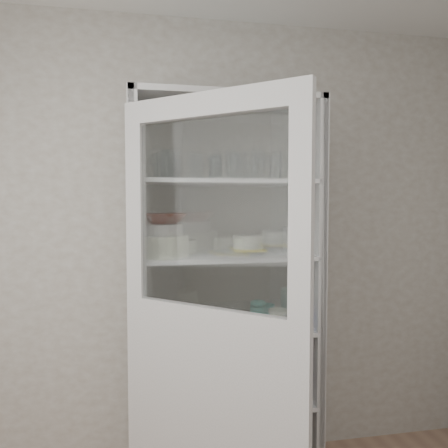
{
  "coord_description": "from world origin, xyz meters",
  "views": [
    {
      "loc": [
        -0.25,
        -1.05,
        1.55
      ],
      "look_at": [
        0.2,
        1.27,
        1.42
      ],
      "focal_mm": 35.0,
      "sensor_mm": 36.0,
      "label": 1
    }
  ],
  "objects_px": {
    "goblet_0": "(155,166)",
    "grey_bowl_stack": "(294,239)",
    "terracotta_bowl": "(164,219)",
    "teal_jar": "(258,313)",
    "tin_box": "(261,391)",
    "pantry_cabinet": "(222,309)",
    "white_canister": "(148,315)",
    "goblet_2": "(236,166)",
    "white_ramekin": "(248,242)",
    "cupboard_door": "(210,360)",
    "cream_bowl": "(164,229)",
    "mug_blue": "(300,318)",
    "yellow_trivet": "(248,249)",
    "cream_dish": "(176,398)",
    "glass_platter": "(248,252)",
    "goblet_3": "(262,165)",
    "goblet_1": "(216,167)",
    "plate_stack_back": "(176,246)",
    "mug_white": "(278,319)",
    "measuring_cups": "(164,329)",
    "mug_teal": "(266,313)",
    "plate_stack_front": "(164,246)"
  },
  "relations": [
    {
      "from": "cupboard_door",
      "to": "tin_box",
      "type": "xyz_separation_m",
      "value": [
        0.37,
        0.49,
        -0.38
      ]
    },
    {
      "from": "mug_white",
      "to": "cream_dish",
      "type": "relative_size",
      "value": 0.48
    },
    {
      "from": "cream_bowl",
      "to": "plate_stack_back",
      "type": "bearing_deg",
      "value": 68.56
    },
    {
      "from": "plate_stack_back",
      "to": "goblet_0",
      "type": "bearing_deg",
      "value": -165.13
    },
    {
      "from": "goblet_3",
      "to": "cream_bowl",
      "type": "relative_size",
      "value": 0.99
    },
    {
      "from": "goblet_2",
      "to": "white_ramekin",
      "type": "distance_m",
      "value": 0.45
    },
    {
      "from": "goblet_0",
      "to": "terracotta_bowl",
      "type": "xyz_separation_m",
      "value": [
        0.04,
        -0.15,
        -0.28
      ]
    },
    {
      "from": "terracotta_bowl",
      "to": "mug_teal",
      "type": "bearing_deg",
      "value": 11.87
    },
    {
      "from": "mug_blue",
      "to": "mug_white",
      "type": "bearing_deg",
      "value": -148.92
    },
    {
      "from": "goblet_0",
      "to": "teal_jar",
      "type": "distance_m",
      "value": 1.0
    },
    {
      "from": "terracotta_bowl",
      "to": "glass_platter",
      "type": "relative_size",
      "value": 0.7
    },
    {
      "from": "cream_dish",
      "to": "plate_stack_back",
      "type": "bearing_deg",
      "value": 85.25
    },
    {
      "from": "cupboard_door",
      "to": "glass_platter",
      "type": "relative_size",
      "value": 6.26
    },
    {
      "from": "cupboard_door",
      "to": "measuring_cups",
      "type": "distance_m",
      "value": 0.49
    },
    {
      "from": "pantry_cabinet",
      "to": "mug_teal",
      "type": "height_order",
      "value": "pantry_cabinet"
    },
    {
      "from": "yellow_trivet",
      "to": "cream_dish",
      "type": "bearing_deg",
      "value": -178.33
    },
    {
      "from": "goblet_3",
      "to": "glass_platter",
      "type": "height_order",
      "value": "goblet_3"
    },
    {
      "from": "goblet_0",
      "to": "tin_box",
      "type": "xyz_separation_m",
      "value": [
        0.57,
        -0.12,
        -1.25
      ]
    },
    {
      "from": "teal_jar",
      "to": "goblet_1",
      "type": "bearing_deg",
      "value": 159.81
    },
    {
      "from": "cream_dish",
      "to": "glass_platter",
      "type": "bearing_deg",
      "value": 1.67
    },
    {
      "from": "goblet_2",
      "to": "mug_teal",
      "type": "height_order",
      "value": "goblet_2"
    },
    {
      "from": "measuring_cups",
      "to": "tin_box",
      "type": "xyz_separation_m",
      "value": [
        0.53,
        0.03,
        -0.39
      ]
    },
    {
      "from": "white_canister",
      "to": "mug_blue",
      "type": "bearing_deg",
      "value": -9.64
    },
    {
      "from": "mug_blue",
      "to": "yellow_trivet",
      "type": "bearing_deg",
      "value": -166.45
    },
    {
      "from": "plate_stack_front",
      "to": "yellow_trivet",
      "type": "height_order",
      "value": "plate_stack_front"
    },
    {
      "from": "cupboard_door",
      "to": "yellow_trivet",
      "type": "bearing_deg",
      "value": 101.17
    },
    {
      "from": "cream_bowl",
      "to": "mug_blue",
      "type": "relative_size",
      "value": 1.66
    },
    {
      "from": "goblet_0",
      "to": "grey_bowl_stack",
      "type": "distance_m",
      "value": 0.88
    },
    {
      "from": "white_canister",
      "to": "grey_bowl_stack",
      "type": "bearing_deg",
      "value": -2.16
    },
    {
      "from": "pantry_cabinet",
      "to": "plate_stack_front",
      "type": "height_order",
      "value": "pantry_cabinet"
    },
    {
      "from": "mug_white",
      "to": "teal_jar",
      "type": "distance_m",
      "value": 0.15
    },
    {
      "from": "pantry_cabinet",
      "to": "cream_dish",
      "type": "distance_m",
      "value": 0.53
    },
    {
      "from": "white_ramekin",
      "to": "terracotta_bowl",
      "type": "bearing_deg",
      "value": -174.93
    },
    {
      "from": "terracotta_bowl",
      "to": "white_canister",
      "type": "bearing_deg",
      "value": 124.3
    },
    {
      "from": "cupboard_door",
      "to": "white_canister",
      "type": "xyz_separation_m",
      "value": [
        -0.25,
        0.58,
        0.06
      ]
    },
    {
      "from": "teal_jar",
      "to": "tin_box",
      "type": "distance_m",
      "value": 0.43
    },
    {
      "from": "goblet_0",
      "to": "cupboard_door",
      "type": "bearing_deg",
      "value": -71.6
    },
    {
      "from": "glass_platter",
      "to": "mug_teal",
      "type": "bearing_deg",
      "value": 32.6
    },
    {
      "from": "cupboard_door",
      "to": "mug_blue",
      "type": "distance_m",
      "value": 0.72
    },
    {
      "from": "pantry_cabinet",
      "to": "white_canister",
      "type": "relative_size",
      "value": 15.45
    },
    {
      "from": "goblet_0",
      "to": "mug_blue",
      "type": "relative_size",
      "value": 1.37
    },
    {
      "from": "terracotta_bowl",
      "to": "grey_bowl_stack",
      "type": "xyz_separation_m",
      "value": [
        0.74,
        0.09,
        -0.13
      ]
    },
    {
      "from": "pantry_cabinet",
      "to": "mug_teal",
      "type": "bearing_deg",
      "value": -1.87
    },
    {
      "from": "yellow_trivet",
      "to": "white_ramekin",
      "type": "height_order",
      "value": "white_ramekin"
    },
    {
      "from": "terracotta_bowl",
      "to": "mug_teal",
      "type": "xyz_separation_m",
      "value": [
        0.58,
        0.12,
        -0.55
      ]
    },
    {
      "from": "yellow_trivet",
      "to": "measuring_cups",
      "type": "bearing_deg",
      "value": -175.84
    },
    {
      "from": "white_ramekin",
      "to": "measuring_cups",
      "type": "xyz_separation_m",
      "value": [
        -0.46,
        -0.03,
        -0.45
      ]
    },
    {
      "from": "pantry_cabinet",
      "to": "mug_white",
      "type": "xyz_separation_m",
      "value": [
        0.28,
        -0.16,
        -0.03
      ]
    },
    {
      "from": "cupboard_door",
      "to": "plate_stack_back",
      "type": "distance_m",
      "value": 0.77
    },
    {
      "from": "pantry_cabinet",
      "to": "mug_white",
      "type": "bearing_deg",
      "value": -29.95
    }
  ]
}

